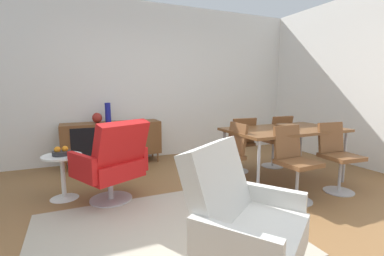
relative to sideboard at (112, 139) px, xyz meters
name	(u,v)px	position (x,y,z in m)	size (l,w,h in m)	color
ground_plane	(200,214)	(0.56, -2.30, -0.44)	(8.32, 8.32, 0.00)	olive
wall_back	(139,82)	(0.56, 0.30, 0.96)	(6.80, 0.12, 2.80)	white
sideboard	(112,139)	(0.00, 0.00, 0.00)	(1.60, 0.45, 0.72)	brown
vase_cobalt	(97,118)	(-0.23, 0.00, 0.36)	(0.16, 0.16, 0.17)	maroon
vase_sculptural_dark	(108,113)	(-0.05, 0.00, 0.44)	(0.09, 0.09, 0.33)	navy
dining_table	(284,132)	(2.06, -1.83, 0.26)	(1.60, 0.90, 0.74)	brown
wooden_bowl_on_table	(286,126)	(2.07, -1.83, 0.33)	(0.26, 0.26, 0.06)	brown
dining_chair_back_right	(276,139)	(2.41, -1.27, 0.03)	(0.41, 0.43, 0.86)	brown
dining_chair_near_window	(228,154)	(1.17, -1.83, 0.03)	(0.44, 0.41, 0.86)	brown
dining_chair_front_right	(337,154)	(2.41, -2.39, 0.03)	(0.43, 0.45, 0.86)	brown
dining_chair_front_left	(294,160)	(1.71, -2.39, 0.03)	(0.42, 0.44, 0.86)	brown
dining_chair_back_left	(239,143)	(1.70, -1.27, 0.03)	(0.42, 0.45, 0.86)	brown
lounge_chair_red	(113,162)	(-0.21, -1.61, 0.03)	(0.87, 0.85, 0.95)	red
armchair_black_shell	(242,222)	(0.34, -3.36, 0.03)	(0.90, 0.89, 0.95)	silver
side_table_round	(63,172)	(-0.73, -1.28, -0.12)	(0.44, 0.44, 0.52)	white
fruit_bowl	(61,152)	(-0.73, -1.28, 0.12)	(0.20, 0.20, 0.11)	#262628
area_rug	(160,232)	(0.07, -2.48, -0.44)	(2.20, 1.70, 0.01)	#B7AD99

